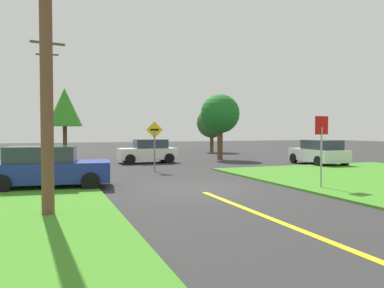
% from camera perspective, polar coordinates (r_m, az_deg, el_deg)
% --- Properties ---
extents(ground_plane, '(120.00, 120.00, 0.00)m').
position_cam_1_polar(ground_plane, '(14.35, 0.36, -6.83)').
color(ground_plane, '#2E2E2E').
extents(lane_stripe_center, '(0.20, 14.00, 0.01)m').
position_cam_1_polar(lane_stripe_center, '(7.67, 23.64, -14.86)').
color(lane_stripe_center, yellow).
rests_on(lane_stripe_center, ground).
extents(stop_sign, '(0.68, 0.16, 2.76)m').
position_cam_1_polar(stop_sign, '(14.85, 19.18, 0.78)').
color(stop_sign, '#9EA0A8').
rests_on(stop_sign, ground).
extents(car_on_crossroad, '(2.41, 4.31, 1.62)m').
position_cam_1_polar(car_on_crossroad, '(25.48, 18.82, -1.24)').
color(car_on_crossroad, silver).
rests_on(car_on_crossroad, ground).
extents(car_approaching_junction, '(3.94, 1.99, 1.62)m').
position_cam_1_polar(car_approaching_junction, '(25.80, -6.74, -1.11)').
color(car_approaching_junction, white).
rests_on(car_approaching_junction, ground).
extents(parked_car_near_building, '(4.65, 2.63, 1.62)m').
position_cam_1_polar(parked_car_near_building, '(15.32, -21.12, -3.36)').
color(parked_car_near_building, navy).
rests_on(parked_car_near_building, ground).
extents(utility_pole_near, '(1.80, 0.41, 8.82)m').
position_cam_1_polar(utility_pole_near, '(10.45, -21.43, 14.63)').
color(utility_pole_near, brown).
rests_on(utility_pole_near, ground).
extents(utility_pole_mid, '(1.80, 0.38, 7.60)m').
position_cam_1_polar(utility_pole_mid, '(22.01, -21.08, 6.28)').
color(utility_pole_mid, '#4F4B26').
rests_on(utility_pole_mid, ground).
extents(utility_pole_far, '(1.79, 0.42, 9.35)m').
position_cam_1_polar(utility_pole_far, '(33.81, -21.17, 6.27)').
color(utility_pole_far, brown).
rests_on(utility_pole_far, ground).
extents(direction_sign, '(0.90, 0.16, 2.72)m').
position_cam_1_polar(direction_sign, '(20.27, -5.74, 0.55)').
color(direction_sign, slate).
rests_on(direction_sign, ground).
extents(oak_tree_left, '(3.11, 3.11, 4.60)m').
position_cam_1_polar(oak_tree_left, '(38.47, 3.04, 3.24)').
color(oak_tree_left, brown).
rests_on(oak_tree_left, ground).
extents(pine_tree_center, '(2.98, 2.98, 5.02)m').
position_cam_1_polar(pine_tree_center, '(28.67, 4.31, 4.58)').
color(pine_tree_center, brown).
rests_on(pine_tree_center, ground).
extents(oak_tree_right, '(2.61, 2.61, 5.44)m').
position_cam_1_polar(oak_tree_right, '(29.91, -18.89, 5.29)').
color(oak_tree_right, brown).
rests_on(oak_tree_right, ground).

